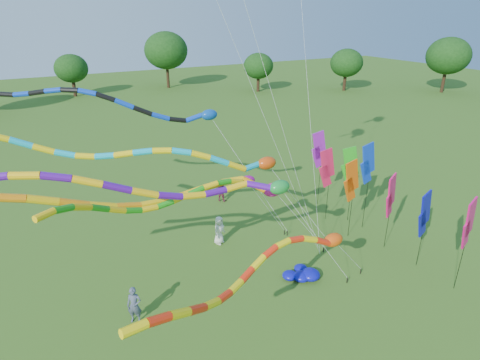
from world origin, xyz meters
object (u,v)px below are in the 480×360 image
person_a (219,230)px  person_c (221,190)px  blue_nylon_heap (301,277)px  tube_kite_orange (164,195)px  person_b (134,305)px  tube_kite_red (278,262)px

person_a → person_c: (2.49, 4.92, -0.04)m
blue_nylon_heap → tube_kite_orange: bearing=164.2°
person_c → person_b: bearing=95.7°
person_a → person_b: bearing=-177.1°
blue_nylon_heap → person_b: bearing=172.7°
person_c → blue_nylon_heap: bearing=136.1°
tube_kite_orange → person_c: 11.30m
tube_kite_red → blue_nylon_heap: (3.32, 2.78, -3.61)m
person_a → person_b: 6.99m
tube_kite_orange → blue_nylon_heap: 8.00m
blue_nylon_heap → person_a: person_a is taller
tube_kite_red → person_a: size_ratio=7.30×
person_b → tube_kite_red: bearing=-9.1°
blue_nylon_heap → person_b: size_ratio=0.80×
tube_kite_red → tube_kite_orange: (-2.65, 4.47, 1.43)m
person_c → tube_kite_red: bearing=122.1°
tube_kite_orange → person_b: size_ratio=10.09×
person_a → person_c: bearing=31.8°
person_b → tube_kite_orange: bearing=51.4°
tube_kite_red → person_b: size_ratio=7.17×
blue_nylon_heap → person_a: 5.38m
tube_kite_red → person_c: (3.77, 12.64, -3.01)m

